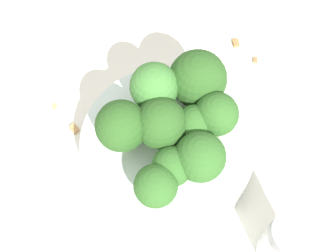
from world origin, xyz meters
The scene contains 16 objects.
ground_plane centered at (0.00, 0.00, 0.00)m, with size 3.00×3.00×0.00m, color silver.
bowl centered at (0.00, 0.00, 0.02)m, with size 0.16×0.16×0.05m, color silver.
broccoli_floret_0 centered at (-0.02, 0.00, 0.07)m, with size 0.03×0.03×0.05m.
broccoli_floret_1 centered at (0.01, 0.05, 0.08)m, with size 0.04×0.04×0.05m.
broccoli_floret_2 centered at (-0.04, -0.01, 0.08)m, with size 0.04×0.04×0.05m.
broccoli_floret_3 centered at (-0.02, 0.03, 0.08)m, with size 0.04×0.04×0.06m.
broccoli_floret_4 centered at (0.00, 0.04, 0.07)m, with size 0.03×0.03×0.05m.
broccoli_floret_5 centered at (0.01, -0.04, 0.08)m, with size 0.04×0.04×0.06m.
broccoli_floret_6 centered at (0.01, 0.00, 0.08)m, with size 0.05×0.05×0.06m.
broccoli_floret_7 centered at (0.04, 0.00, 0.08)m, with size 0.05×0.05×0.06m.
broccoli_floret_8 centered at (-0.03, -0.04, 0.08)m, with size 0.05×0.05×0.06m.
pepper_shaker centered at (-0.09, 0.10, 0.04)m, with size 0.04×0.04×0.08m.
almond_crumb_0 centered at (-0.11, -0.11, 0.00)m, with size 0.01×0.00×0.01m, color olive.
almond_crumb_1 centered at (0.11, -0.07, 0.00)m, with size 0.01×0.00×0.01m, color tan.
almond_crumb_2 centered at (-0.09, -0.13, 0.00)m, with size 0.01×0.01×0.01m, color olive.
almond_crumb_4 centered at (0.09, -0.04, 0.00)m, with size 0.01×0.01×0.01m, color #AD7F4C.
Camera 1 is at (0.02, 0.18, 0.44)m, focal length 50.00 mm.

